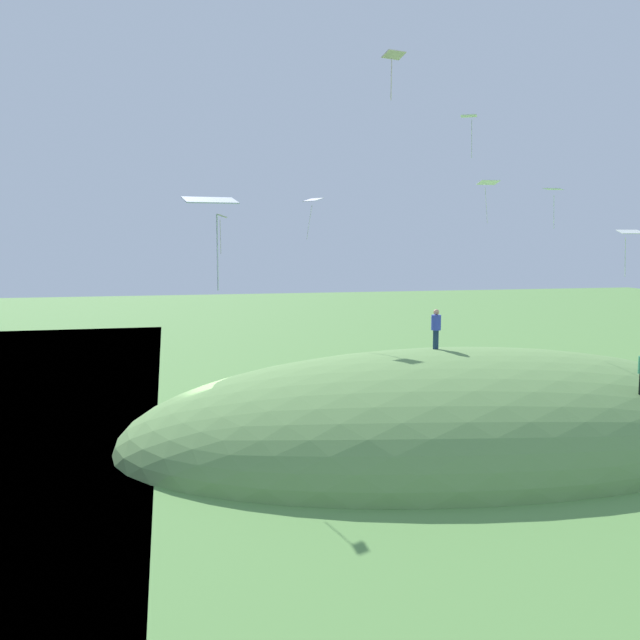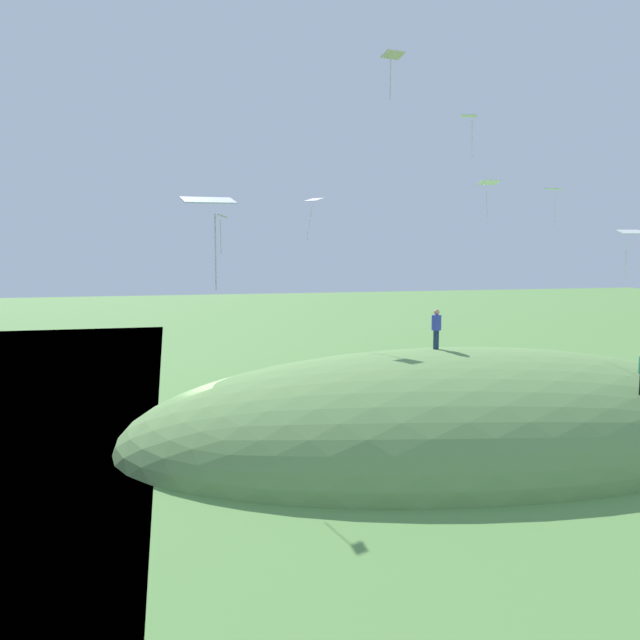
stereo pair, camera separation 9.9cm
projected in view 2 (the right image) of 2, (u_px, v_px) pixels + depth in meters
name	position (u px, v px, depth m)	size (l,w,h in m)	color
ground_plane	(215.00, 439.00, 29.74)	(160.00, 160.00, 0.00)	#5D9047
grass_hill	(456.00, 434.00, 30.50)	(29.45, 16.56, 7.34)	#68944F
person_walking_path	(436.00, 324.00, 31.14)	(0.60, 0.60, 1.82)	#1A324E
kite_0	(554.00, 191.00, 35.09)	(1.41, 1.42, 2.06)	white
kite_1	(209.00, 204.00, 15.78)	(1.29, 0.97, 2.19)	white
kite_2	(470.00, 120.00, 30.36)	(0.85, 0.76, 1.86)	white
kite_3	(630.00, 234.00, 30.88)	(1.11, 0.85, 2.14)	white
kite_5	(489.00, 184.00, 36.74)	(1.08, 0.75, 2.28)	white
kite_7	(393.00, 58.00, 20.57)	(0.72, 0.58, 1.44)	#F3DFD1
kite_8	(313.00, 202.00, 36.51)	(1.09, 1.18, 2.20)	white
kite_10	(222.00, 220.00, 29.98)	(0.43, 0.64, 1.74)	silver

